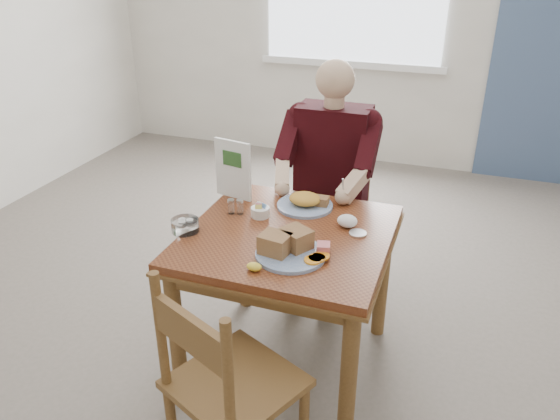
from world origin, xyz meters
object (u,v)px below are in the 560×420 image
at_px(chair_far, 331,212).
at_px(near_plate, 290,247).
at_px(chair_near, 226,387).
at_px(diner, 329,166).
at_px(table, 288,254).
at_px(far_plate, 306,202).

distance_m(chair_far, near_plate, 1.03).
height_order(chair_far, chair_near, same).
bearing_deg(diner, chair_near, -89.76).
relative_size(table, near_plate, 2.49).
bearing_deg(chair_near, chair_far, 90.23).
xyz_separation_m(table, diner, (0.00, 0.71, 0.17)).
distance_m(table, far_plate, 0.31).
height_order(diner, far_plate, diner).
relative_size(diner, near_plate, 3.75).
distance_m(table, diner, 0.73).
bearing_deg(far_plate, diner, 89.75).
relative_size(table, chair_near, 0.97).
bearing_deg(near_plate, table, 110.24).
distance_m(table, chair_far, 0.81).
relative_size(diner, far_plate, 4.85).
bearing_deg(diner, table, -90.00).
relative_size(table, far_plate, 3.22).
relative_size(chair_near, near_plate, 2.58).
distance_m(diner, near_plate, 0.89).
bearing_deg(chair_near, table, 90.48).
distance_m(table, near_plate, 0.24).
xyz_separation_m(chair_far, far_plate, (-0.00, -0.52, 0.30)).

